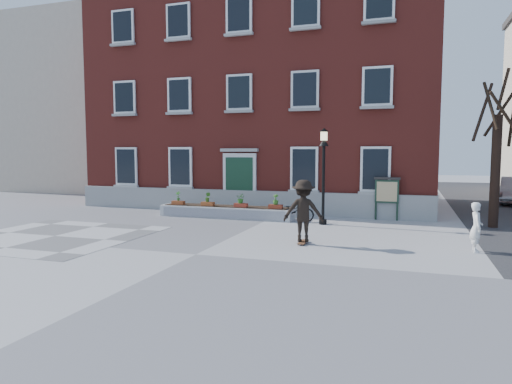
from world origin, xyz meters
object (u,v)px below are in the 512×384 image
(bystander, at_px, (476,227))
(notice_board, at_px, (387,191))
(skateboarder, at_px, (303,211))
(lamp_post, at_px, (324,162))
(bicycle, at_px, (294,211))

(bystander, relative_size, notice_board, 0.80)
(skateboarder, bearing_deg, notice_board, 69.46)
(lamp_post, distance_m, notice_board, 3.40)
(bystander, xyz_separation_m, lamp_post, (-5.24, 3.69, 1.79))
(bystander, height_order, skateboarder, skateboarder)
(lamp_post, bearing_deg, bystander, -35.15)
(notice_board, bearing_deg, bicycle, -156.21)
(notice_board, distance_m, skateboarder, 6.58)
(bicycle, height_order, bystander, bystander)
(lamp_post, bearing_deg, bicycle, 163.48)
(skateboarder, bearing_deg, bystander, 4.86)
(bicycle, height_order, lamp_post, lamp_post)
(notice_board, xyz_separation_m, skateboarder, (-2.31, -6.16, -0.19))
(bicycle, distance_m, bystander, 7.73)
(lamp_post, height_order, skateboarder, lamp_post)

